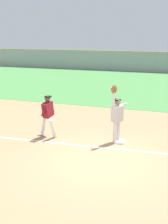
{
  "coord_description": "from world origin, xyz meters",
  "views": [
    {
      "loc": [
        2.17,
        -8.35,
        4.13
      ],
      "look_at": [
        -1.22,
        2.02,
        1.05
      ],
      "focal_mm": 45.58,
      "sensor_mm": 36.0,
      "label": 1
    }
  ],
  "objects_px": {
    "parked_car_white": "(103,61)",
    "parked_car_blue": "(57,60)",
    "baseball": "(111,87)",
    "runner": "(48,113)",
    "first_base": "(120,142)",
    "parked_car_red": "(149,62)",
    "fielder": "(117,114)"
  },
  "relations": [
    {
      "from": "first_base",
      "to": "parked_car_white",
      "type": "height_order",
      "value": "parked_car_white"
    },
    {
      "from": "fielder",
      "to": "runner",
      "type": "bearing_deg",
      "value": 34.94
    },
    {
      "from": "parked_car_white",
      "to": "parked_car_blue",
      "type": "bearing_deg",
      "value": 179.55
    },
    {
      "from": "first_base",
      "to": "parked_car_red",
      "type": "distance_m",
      "value": 24.93
    },
    {
      "from": "parked_car_blue",
      "to": "runner",
      "type": "bearing_deg",
      "value": -72.91
    },
    {
      "from": "first_base",
      "to": "baseball",
      "type": "xyz_separation_m",
      "value": [
        -0.37,
        -0.06,
        2.12
      ]
    },
    {
      "from": "parked_car_white",
      "to": "parked_car_red",
      "type": "distance_m",
      "value": 5.5
    },
    {
      "from": "baseball",
      "to": "parked_car_blue",
      "type": "xyz_separation_m",
      "value": [
        -12.65,
        24.28,
        -1.48
      ]
    },
    {
      "from": "runner",
      "to": "parked_car_white",
      "type": "bearing_deg",
      "value": 110.32
    },
    {
      "from": "first_base",
      "to": "baseball",
      "type": "height_order",
      "value": "baseball"
    },
    {
      "from": "parked_car_blue",
      "to": "parked_car_red",
      "type": "bearing_deg",
      "value": -2.16
    },
    {
      "from": "first_base",
      "to": "parked_car_white",
      "type": "distance_m",
      "value": 25.4
    },
    {
      "from": "runner",
      "to": "fielder",
      "type": "bearing_deg",
      "value": 16.4
    },
    {
      "from": "fielder",
      "to": "baseball",
      "type": "bearing_deg",
      "value": 44.77
    },
    {
      "from": "parked_car_blue",
      "to": "parked_car_white",
      "type": "height_order",
      "value": "same"
    },
    {
      "from": "parked_car_blue",
      "to": "parked_car_red",
      "type": "distance_m",
      "value": 11.62
    },
    {
      "from": "first_base",
      "to": "parked_car_blue",
      "type": "xyz_separation_m",
      "value": [
        -13.02,
        24.23,
        0.63
      ]
    },
    {
      "from": "runner",
      "to": "parked_car_white",
      "type": "xyz_separation_m",
      "value": [
        -4.01,
        24.69,
        -0.32
      ]
    },
    {
      "from": "baseball",
      "to": "parked_car_red",
      "type": "distance_m",
      "value": 25.01
    },
    {
      "from": "baseball",
      "to": "parked_car_white",
      "type": "bearing_deg",
      "value": 104.94
    },
    {
      "from": "first_base",
      "to": "parked_car_blue",
      "type": "height_order",
      "value": "parked_car_blue"
    },
    {
      "from": "parked_car_blue",
      "to": "parked_car_red",
      "type": "xyz_separation_m",
      "value": [
        11.6,
        0.65,
        0.0
      ]
    },
    {
      "from": "parked_car_blue",
      "to": "fielder",
      "type": "bearing_deg",
      "value": -67.4
    },
    {
      "from": "fielder",
      "to": "parked_car_blue",
      "type": "distance_m",
      "value": 27.44
    },
    {
      "from": "runner",
      "to": "parked_car_white",
      "type": "relative_size",
      "value": 0.38
    },
    {
      "from": "runner",
      "to": "parked_car_white",
      "type": "height_order",
      "value": "runner"
    },
    {
      "from": "first_base",
      "to": "runner",
      "type": "bearing_deg",
      "value": -175.01
    },
    {
      "from": "baseball",
      "to": "runner",
      "type": "bearing_deg",
      "value": -175.57
    },
    {
      "from": "first_base",
      "to": "runner",
      "type": "xyz_separation_m",
      "value": [
        -2.9,
        -0.25,
        0.96
      ]
    },
    {
      "from": "fielder",
      "to": "first_base",
      "type": "bearing_deg",
      "value": -151.29
    },
    {
      "from": "baseball",
      "to": "parked_car_blue",
      "type": "distance_m",
      "value": 27.42
    },
    {
      "from": "first_base",
      "to": "parked_car_white",
      "type": "relative_size",
      "value": 0.08
    }
  ]
}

